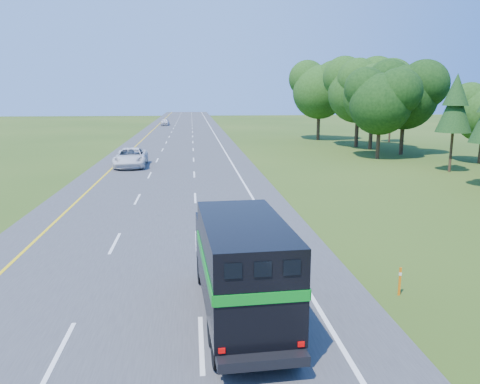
% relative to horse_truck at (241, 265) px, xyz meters
% --- Properties ---
extents(road, '(15.00, 260.00, 0.04)m').
position_rel_horse_truck_xyz_m(road, '(-3.03, 37.68, -1.70)').
color(road, '#38383A').
rests_on(road, ground).
extents(lane_markings, '(11.15, 260.00, 0.01)m').
position_rel_horse_truck_xyz_m(lane_markings, '(-3.03, 37.68, -1.67)').
color(lane_markings, yellow).
rests_on(lane_markings, road).
extents(horse_truck, '(2.56, 7.19, 3.14)m').
position_rel_horse_truck_xyz_m(horse_truck, '(0.00, 0.00, 0.00)').
color(horse_truck, black).
rests_on(horse_truck, road).
extents(white_suv, '(2.98, 6.17, 1.69)m').
position_rel_horse_truck_xyz_m(white_suv, '(-6.95, 30.71, -0.83)').
color(white_suv, silver).
rests_on(white_suv, road).
extents(far_car, '(1.87, 4.17, 1.39)m').
position_rel_horse_truck_xyz_m(far_car, '(-6.96, 89.19, -0.98)').
color(far_car, silver).
rests_on(far_car, road).
extents(delineator, '(0.08, 0.04, 0.98)m').
position_rel_horse_truck_xyz_m(delineator, '(5.41, 1.14, -1.19)').
color(delineator, orange).
rests_on(delineator, ground).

